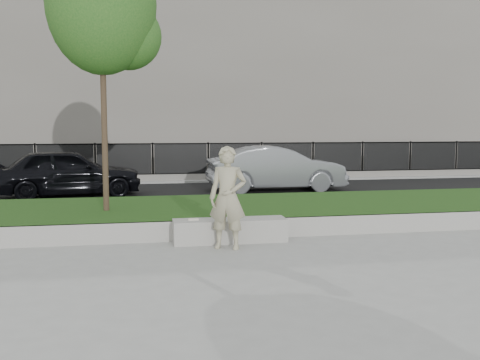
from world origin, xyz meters
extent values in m
plane|color=gray|center=(0.00, 0.00, 0.00)|extent=(90.00, 90.00, 0.00)
cube|color=black|center=(0.00, 3.00, 0.20)|extent=(34.00, 4.00, 0.40)
cube|color=gray|center=(0.00, 1.04, 0.20)|extent=(34.00, 0.08, 0.40)
cube|color=black|center=(0.00, 8.50, 0.02)|extent=(34.00, 7.00, 0.04)
cube|color=gray|center=(0.00, 13.00, 0.06)|extent=(34.00, 3.00, 0.12)
cube|color=slate|center=(0.00, 12.00, 0.24)|extent=(32.00, 0.30, 0.24)
cube|color=black|center=(0.00, 12.00, 0.87)|extent=(32.00, 0.04, 1.50)
cube|color=black|center=(0.00, 12.00, 1.57)|extent=(32.00, 0.05, 0.05)
cube|color=black|center=(0.00, 12.00, 0.37)|extent=(32.00, 0.05, 0.05)
cube|color=slate|center=(0.00, 20.00, 5.00)|extent=(34.00, 10.00, 10.00)
cube|color=gray|center=(0.57, 0.80, 0.22)|extent=(2.20, 0.55, 0.45)
imported|color=tan|center=(0.43, 0.25, 0.94)|extent=(0.80, 0.67, 1.88)
cube|color=#F1E3D0|center=(-0.14, 0.84, 0.46)|extent=(0.20, 0.15, 0.02)
cylinder|color=#38281C|center=(-1.87, 2.71, 3.05)|extent=(0.13, 0.13, 5.30)
ellipsoid|color=#1F551C|center=(-1.87, 2.71, 4.85)|extent=(2.33, 2.33, 3.03)
sphere|color=#1F551C|center=(-1.34, 2.92, 4.22)|extent=(1.48, 1.48, 1.48)
imported|color=black|center=(-3.36, 8.13, 0.81)|extent=(4.75, 2.56, 1.54)
imported|color=gray|center=(3.47, 8.39, 0.81)|extent=(4.69, 1.70, 1.54)
camera|label=1|loc=(-1.16, -9.29, 2.23)|focal=40.00mm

